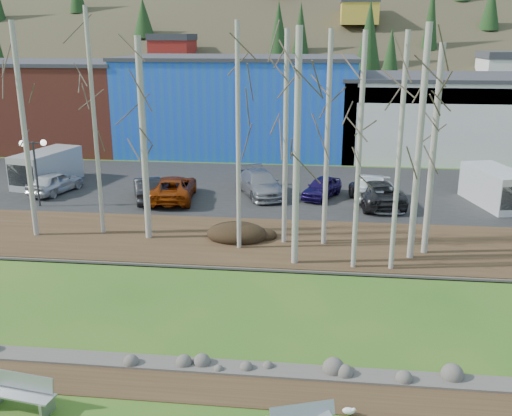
# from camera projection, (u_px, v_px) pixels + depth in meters

# --- Properties ---
(dirt_strip) EXTENTS (80.00, 1.80, 0.03)m
(dirt_strip) POSITION_uv_depth(u_px,v_px,m) (269.00, 390.00, 16.76)
(dirt_strip) COLOR #382616
(dirt_strip) RESTS_ON ground
(near_bank_rocks) EXTENTS (80.00, 0.80, 0.50)m
(near_bank_rocks) POSITION_uv_depth(u_px,v_px,m) (272.00, 372.00, 17.72)
(near_bank_rocks) COLOR #47423D
(near_bank_rocks) RESTS_ON ground
(river) EXTENTS (80.00, 8.00, 0.90)m
(river) POSITION_uv_depth(u_px,v_px,m) (281.00, 311.00, 21.61)
(river) COLOR black
(river) RESTS_ON ground
(far_bank_rocks) EXTENTS (80.00, 0.80, 0.46)m
(far_bank_rocks) POSITION_uv_depth(u_px,v_px,m) (288.00, 269.00, 25.51)
(far_bank_rocks) COLOR #47423D
(far_bank_rocks) RESTS_ON ground
(far_bank) EXTENTS (80.00, 7.00, 0.15)m
(far_bank) POSITION_uv_depth(u_px,v_px,m) (292.00, 243.00, 28.53)
(far_bank) COLOR #382616
(far_bank) RESTS_ON ground
(parking_lot) EXTENTS (80.00, 14.00, 0.14)m
(parking_lot) POSITION_uv_depth(u_px,v_px,m) (300.00, 189.00, 38.52)
(parking_lot) COLOR black
(parking_lot) RESTS_ON ground
(building_brick) EXTENTS (16.32, 12.24, 7.80)m
(building_brick) POSITION_uv_depth(u_px,v_px,m) (50.00, 104.00, 53.32)
(building_brick) COLOR brown
(building_brick) RESTS_ON ground
(building_blue) EXTENTS (20.40, 12.24, 8.30)m
(building_blue) POSITION_uv_depth(u_px,v_px,m) (241.00, 103.00, 51.29)
(building_blue) COLOR #2057B1
(building_blue) RESTS_ON ground
(building_white) EXTENTS (18.36, 12.24, 6.80)m
(building_white) POSITION_uv_depth(u_px,v_px,m) (445.00, 115.00, 49.54)
(building_white) COLOR silver
(building_white) RESTS_ON ground
(bench_intact) EXTENTS (2.06, 0.89, 1.00)m
(bench_intact) POSITION_uv_depth(u_px,v_px,m) (21.00, 393.00, 15.84)
(bench_intact) COLOR #9D9FA2
(bench_intact) RESTS_ON ground
(seagull) EXTENTS (0.40, 0.19, 0.29)m
(seagull) POSITION_uv_depth(u_px,v_px,m) (349.00, 411.00, 15.62)
(seagull) COLOR gold
(seagull) RESTS_ON ground
(dirt_mound) EXTENTS (3.08, 2.18, 0.60)m
(dirt_mound) POSITION_uv_depth(u_px,v_px,m) (237.00, 233.00, 28.84)
(dirt_mound) COLOR black
(dirt_mound) RESTS_ON far_bank
(birch_0) EXTENTS (0.26, 0.26, 10.57)m
(birch_0) POSITION_uv_depth(u_px,v_px,m) (25.00, 133.00, 27.96)
(birch_0) COLOR #B6AFA4
(birch_0) RESTS_ON far_bank
(birch_1) EXTENTS (0.21, 0.21, 11.24)m
(birch_1) POSITION_uv_depth(u_px,v_px,m) (95.00, 125.00, 28.23)
(birch_1) COLOR #B6AFA4
(birch_1) RESTS_ON far_bank
(birch_2) EXTENTS (0.32, 0.32, 9.89)m
(birch_2) POSITION_uv_depth(u_px,v_px,m) (143.00, 141.00, 27.66)
(birch_2) COLOR #B6AFA4
(birch_2) RESTS_ON far_bank
(birch_3) EXTENTS (0.21, 0.21, 10.53)m
(birch_3) POSITION_uv_depth(u_px,v_px,m) (238.00, 140.00, 26.18)
(birch_3) COLOR #B6AFA4
(birch_3) RESTS_ON far_bank
(birch_4) EXTENTS (0.29, 0.29, 10.28)m
(birch_4) POSITION_uv_depth(u_px,v_px,m) (297.00, 151.00, 24.40)
(birch_4) COLOR #B6AFA4
(birch_4) RESTS_ON far_bank
(birch_5) EXTENTS (0.24, 0.24, 10.19)m
(birch_5) POSITION_uv_depth(u_px,v_px,m) (327.00, 142.00, 26.78)
(birch_5) COLOR #B6AFA4
(birch_5) RESTS_ON far_bank
(birch_6) EXTENTS (0.21, 0.21, 10.10)m
(birch_6) POSITION_uv_depth(u_px,v_px,m) (399.00, 156.00, 23.76)
(birch_6) COLOR #B6AFA4
(birch_6) RESTS_ON far_bank
(birch_7) EXTENTS (0.29, 0.29, 9.60)m
(birch_7) POSITION_uv_depth(u_px,v_px,m) (433.00, 153.00, 25.69)
(birch_7) COLOR #B6AFA4
(birch_7) RESTS_ON far_bank
(birch_8) EXTENTS (0.29, 0.29, 10.42)m
(birch_8) POSITION_uv_depth(u_px,v_px,m) (419.00, 146.00, 24.97)
(birch_8) COLOR #B6AFA4
(birch_8) RESTS_ON far_bank
(birch_10) EXTENTS (0.21, 0.21, 10.10)m
(birch_10) POSITION_uv_depth(u_px,v_px,m) (359.00, 155.00, 23.94)
(birch_10) COLOR #B6AFA4
(birch_10) RESTS_ON far_bank
(birch_11) EXTENTS (0.24, 0.24, 10.19)m
(birch_11) POSITION_uv_depth(u_px,v_px,m) (286.00, 141.00, 26.99)
(birch_11) COLOR #B6AFA4
(birch_11) RESTS_ON far_bank
(street_lamp) EXTENTS (1.48, 0.71, 4.03)m
(street_lamp) POSITION_uv_depth(u_px,v_px,m) (34.00, 154.00, 33.55)
(street_lamp) COLOR #262628
(street_lamp) RESTS_ON parking_lot
(car_0) EXTENTS (2.64, 4.49, 1.43)m
(car_0) POSITION_uv_depth(u_px,v_px,m) (55.00, 182.00, 37.13)
(car_0) COLOR #BCBCBE
(car_0) RESTS_ON parking_lot
(car_1) EXTENTS (3.06, 4.73, 1.47)m
(car_1) POSITION_uv_depth(u_px,v_px,m) (148.00, 189.00, 35.51)
(car_1) COLOR black
(car_1) RESTS_ON parking_lot
(car_2) EXTENTS (3.12, 5.68, 1.51)m
(car_2) POSITION_uv_depth(u_px,v_px,m) (173.00, 188.00, 35.59)
(car_2) COLOR #8D3208
(car_2) RESTS_ON parking_lot
(car_3) EXTENTS (4.10, 5.73, 1.54)m
(car_3) POSITION_uv_depth(u_px,v_px,m) (260.00, 183.00, 36.61)
(car_3) COLOR gray
(car_3) RESTS_ON parking_lot
(car_4) EXTENTS (2.87, 4.11, 1.30)m
(car_4) POSITION_uv_depth(u_px,v_px,m) (322.00, 188.00, 36.09)
(car_4) COLOR #1A0E49
(car_4) RESTS_ON parking_lot
(car_5) EXTENTS (2.00, 4.86, 1.57)m
(car_5) POSITION_uv_depth(u_px,v_px,m) (369.00, 187.00, 35.80)
(car_5) COLOR #B9BABC
(car_5) RESTS_ON parking_lot
(car_6) EXTENTS (3.45, 5.78, 1.50)m
(car_6) POSITION_uv_depth(u_px,v_px,m) (376.00, 192.00, 34.61)
(car_6) COLOR black
(car_6) RESTS_ON parking_lot
(car_7) EXTENTS (2.31, 4.74, 1.33)m
(car_7) POSITION_uv_depth(u_px,v_px,m) (383.00, 195.00, 34.39)
(car_7) COLOR silver
(car_7) RESTS_ON parking_lot
(van_white) EXTENTS (3.21, 5.38, 2.20)m
(van_white) POSITION_uv_depth(u_px,v_px,m) (497.00, 188.00, 34.23)
(van_white) COLOR white
(van_white) RESTS_ON parking_lot
(van_grey) EXTENTS (3.23, 5.57, 2.29)m
(van_grey) POSITION_uv_depth(u_px,v_px,m) (45.00, 168.00, 39.14)
(van_grey) COLOR #B1B4B6
(van_grey) RESTS_ON parking_lot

